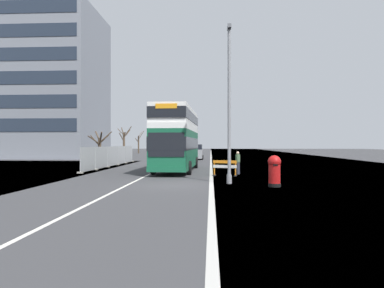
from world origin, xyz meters
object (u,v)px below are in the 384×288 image
Objects in this scene: red_pillar_postbox at (274,170)px; car_oncoming_near at (185,154)px; car_receding_mid at (196,152)px; lamppost_foreground at (229,109)px; double_decker_bus at (177,138)px; roadworks_barrier at (225,166)px; pedestrian_at_kerb at (238,163)px.

car_oncoming_near is at bearing 104.78° from red_pillar_postbox.
car_receding_mid is (-5.31, 31.11, 0.12)m from red_pillar_postbox.
lamppost_foreground reaches higher than car_receding_mid.
car_receding_mid is (0.70, 20.90, -1.66)m from double_decker_bus.
car_oncoming_near is (-4.18, 23.12, -3.14)m from lamppost_foreground.
double_decker_bus reaches higher than roadworks_barrier.
lamppost_foreground reaches higher than car_oncoming_near.
car_oncoming_near is (-0.42, 14.16, -1.64)m from double_decker_bus.
roadworks_barrier is (3.71, -4.38, -1.99)m from double_decker_bus.
pedestrian_at_kerb is (0.94, 6.05, -3.32)m from lamppost_foreground.
red_pillar_postbox is at bearing -29.02° from lamppost_foreground.
roadworks_barrier is 25.45m from car_receding_mid.
red_pillar_postbox is at bearing -79.80° from pedestrian_at_kerb.
lamppost_foreground reaches higher than roadworks_barrier.
double_decker_bus is 5.83m from pedestrian_at_kerb.
red_pillar_postbox is (2.25, -1.25, -3.27)m from lamppost_foreground.
double_decker_bus is at bearing -91.92° from car_receding_mid.
double_decker_bus is 2.72× the size of car_oncoming_near.
lamppost_foreground is 2.22× the size of car_receding_mid.
car_oncoming_near is (-6.43, 24.37, 0.13)m from red_pillar_postbox.
car_receding_mid reaches higher than red_pillar_postbox.
pedestrian_at_kerb is (1.00, 1.46, 0.17)m from roadworks_barrier.
lamppost_foreground is 5.76m from roadworks_barrier.
red_pillar_postbox is 6.28m from roadworks_barrier.
car_receding_mid is at bearing 88.08° from double_decker_bus.
double_decker_bus is 7.00× the size of pedestrian_at_kerb.
roadworks_barrier is at bearing -124.32° from pedestrian_at_kerb.
double_decker_bus reaches higher than car_oncoming_near.
roadworks_barrier is 0.39× the size of car_oncoming_near.
car_oncoming_near reaches higher than red_pillar_postbox.
red_pillar_postbox is 0.96× the size of roadworks_barrier.
car_receding_mid is at bearing 99.69° from red_pillar_postbox.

